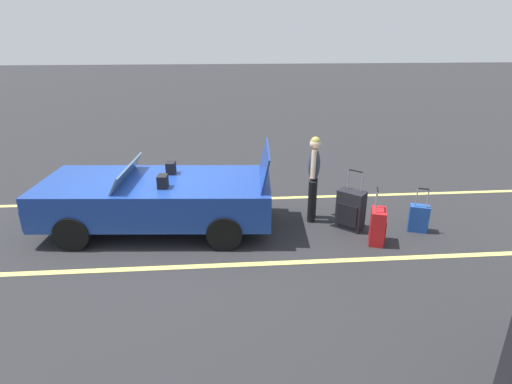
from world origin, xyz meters
TOP-DOWN VIEW (x-y plane):
  - ground_plane at (0.00, 0.00)m, footprint 80.00×80.00m
  - lot_line_near at (0.00, -1.25)m, footprint 18.00×0.12m
  - lot_line_mid at (0.00, 1.45)m, footprint 18.00×0.12m
  - convertible_car at (0.20, -0.01)m, footprint 4.26×2.07m
  - suitcase_large_black at (-3.53, 0.32)m, footprint 0.54×0.53m
  - suitcase_medium_bright at (-3.83, 0.91)m, footprint 0.36×0.46m
  - suitcase_small_carryon at (-4.75, 0.52)m, footprint 0.39×0.31m
  - traveler_person at (-2.91, -0.12)m, footprint 0.31×0.60m

SIDE VIEW (x-z plane):
  - ground_plane at x=0.00m, z-range 0.00..0.00m
  - lot_line_near at x=0.00m, z-range 0.00..0.00m
  - lot_line_mid at x=0.00m, z-range 0.00..0.00m
  - suitcase_small_carryon at x=-4.75m, z-range -0.18..0.69m
  - suitcase_medium_bright at x=-3.83m, z-range -0.19..0.81m
  - suitcase_large_black at x=-3.53m, z-range -0.19..0.93m
  - convertible_car at x=0.20m, z-range -0.18..1.36m
  - traveler_person at x=-2.91m, z-range 0.10..1.76m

